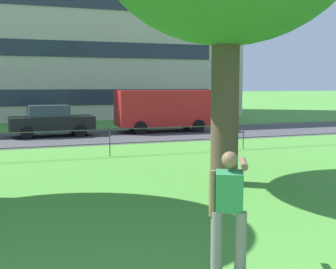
% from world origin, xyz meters
% --- Properties ---
extents(street_strip, '(80.00, 7.00, 0.01)m').
position_xyz_m(street_strip, '(0.00, 19.24, 0.00)').
color(street_strip, '#424247').
rests_on(street_strip, ground).
extents(park_fence, '(37.62, 0.04, 1.00)m').
position_xyz_m(park_fence, '(0.00, 12.91, 0.68)').
color(park_fence, '#333833').
rests_on(park_fence, ground).
extents(person_thrower, '(0.74, 0.71, 1.65)m').
position_xyz_m(person_thrower, '(2.04, 2.68, 0.89)').
color(person_thrower, slate).
rests_on(person_thrower, ground).
extents(car_black_right, '(4.06, 1.92, 1.54)m').
position_xyz_m(car_black_right, '(1.32, 19.91, 0.78)').
color(car_black_right, black).
rests_on(car_black_right, ground).
extents(panel_van_far_right, '(5.06, 2.22, 2.24)m').
position_xyz_m(panel_van_far_right, '(7.24, 20.17, 1.27)').
color(panel_van_far_right, red).
rests_on(panel_van_far_right, ground).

